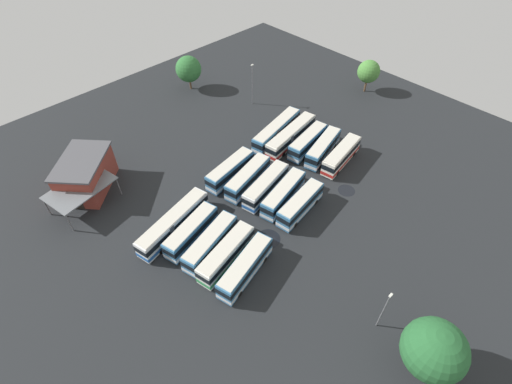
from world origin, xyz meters
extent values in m
plane|color=black|center=(0.00, 0.00, 0.00)|extent=(107.13, 107.13, 0.00)
cube|color=teal|center=(-13.61, -9.73, 1.87)|extent=(11.12, 5.01, 3.15)
cube|color=beige|center=(-13.61, -9.73, 3.52)|extent=(10.65, 4.72, 0.14)
cube|color=black|center=(-13.61, -9.73, 2.38)|extent=(11.18, 5.06, 1.01)
cube|color=silver|center=(-13.61, -9.73, 0.99)|extent=(11.18, 5.06, 0.63)
cube|color=black|center=(-8.34, -8.45, 2.48)|extent=(0.55, 2.03, 1.16)
cylinder|color=black|center=(-10.62, -7.80, 0.50)|extent=(1.04, 0.53, 1.00)
cylinder|color=black|center=(-10.07, -10.07, 0.50)|extent=(1.04, 0.53, 1.00)
cylinder|color=black|center=(-17.15, -9.39, 0.50)|extent=(1.04, 0.53, 1.00)
cylinder|color=black|center=(-16.60, -11.65, 0.50)|extent=(1.04, 0.53, 1.00)
cube|color=silver|center=(-14.04, -6.10, 1.87)|extent=(11.09, 4.69, 3.15)
cube|color=beige|center=(-14.04, -6.10, 3.52)|extent=(10.63, 4.40, 0.14)
cube|color=black|center=(-14.04, -6.10, 2.38)|extent=(11.15, 4.74, 1.01)
cube|color=#2D8C4C|center=(-14.04, -6.10, 0.99)|extent=(11.15, 4.74, 0.63)
cube|color=black|center=(-8.75, -5.00, 2.48)|extent=(0.48, 2.04, 1.16)
cylinder|color=black|center=(-11.00, -4.28, 0.50)|extent=(1.04, 0.50, 1.00)
cylinder|color=black|center=(-10.53, -6.56, 0.50)|extent=(1.04, 0.50, 1.00)
cylinder|color=black|center=(-17.56, -5.65, 0.50)|extent=(1.04, 0.50, 1.00)
cylinder|color=black|center=(-17.08, -7.93, 0.50)|extent=(1.04, 0.50, 1.00)
cube|color=teal|center=(-14.40, -2.93, 1.87)|extent=(11.07, 5.10, 3.15)
cube|color=beige|center=(-14.40, -2.93, 3.52)|extent=(10.60, 4.80, 0.14)
cube|color=black|center=(-14.40, -2.93, 2.38)|extent=(11.13, 5.15, 1.01)
cube|color=silver|center=(-14.40, -2.93, 0.99)|extent=(11.13, 5.15, 0.63)
cube|color=black|center=(-9.17, -1.61, 2.48)|extent=(0.57, 2.03, 1.16)
cylinder|color=black|center=(-11.45, -0.99, 0.50)|extent=(1.04, 0.54, 1.00)
cylinder|color=black|center=(-10.88, -3.24, 0.50)|extent=(1.04, 0.54, 1.00)
cylinder|color=black|center=(-17.93, -2.63, 0.50)|extent=(1.04, 0.54, 1.00)
cylinder|color=black|center=(-17.36, -4.88, 0.50)|extent=(1.04, 0.54, 1.00)
cube|color=teal|center=(-15.14, 0.79, 1.87)|extent=(10.68, 4.89, 3.15)
cube|color=beige|center=(-15.14, 0.79, 3.52)|extent=(10.23, 4.59, 0.14)
cube|color=black|center=(-15.14, 0.79, 2.38)|extent=(10.74, 4.94, 1.01)
cube|color=silver|center=(-15.14, 0.79, 0.99)|extent=(10.74, 4.94, 0.63)
cube|color=black|center=(-10.09, 2.00, 2.48)|extent=(0.54, 2.03, 1.16)
cylinder|color=black|center=(-12.29, 2.67, 0.50)|extent=(1.04, 0.53, 1.00)
cylinder|color=black|center=(-11.74, 0.41, 0.50)|extent=(1.04, 0.53, 1.00)
cylinder|color=black|center=(-18.54, 1.17, 0.50)|extent=(1.04, 0.53, 1.00)
cylinder|color=black|center=(-18.00, -1.09, 0.50)|extent=(1.04, 0.53, 1.00)
cube|color=silver|center=(-16.08, 4.07, 1.87)|extent=(14.31, 5.49, 3.15)
cube|color=beige|center=(-16.08, 4.07, 3.52)|extent=(13.71, 5.17, 0.14)
cube|color=black|center=(-16.08, 4.07, 2.38)|extent=(14.38, 5.54, 1.01)
cube|color=#1E56A8|center=(-16.08, 4.07, 0.99)|extent=(14.38, 5.54, 0.63)
cube|color=black|center=(-9.18, 5.59, 2.48)|extent=(0.50, 2.04, 1.16)
cube|color=#47474C|center=(-17.59, 3.74, 1.87)|extent=(1.43, 2.71, 3.02)
cylinder|color=black|center=(-12.06, 6.15, 0.50)|extent=(1.04, 0.51, 1.00)
cylinder|color=black|center=(-11.56, 3.87, 0.50)|extent=(1.04, 0.51, 1.00)
cylinder|color=black|center=(-20.60, 4.28, 0.50)|extent=(1.04, 0.51, 1.00)
cylinder|color=black|center=(-20.10, 2.00, 0.50)|extent=(1.04, 0.51, 1.00)
cube|color=teal|center=(1.21, -7.15, 1.87)|extent=(10.48, 3.91, 3.15)
cube|color=beige|center=(1.21, -7.15, 3.52)|extent=(10.05, 3.66, 0.14)
cube|color=black|center=(1.21, -7.15, 2.38)|extent=(10.54, 3.96, 1.01)
cube|color=silver|center=(1.21, -7.15, 0.99)|extent=(10.54, 3.96, 0.63)
cube|color=black|center=(6.29, -6.45, 2.48)|extent=(0.34, 2.06, 1.16)
cylinder|color=black|center=(4.19, -5.56, 0.50)|extent=(1.03, 0.43, 1.00)
cylinder|color=black|center=(4.51, -7.87, 0.50)|extent=(1.03, 0.43, 1.00)
cylinder|color=black|center=(-2.09, -6.44, 0.50)|extent=(1.03, 0.43, 1.00)
cylinder|color=black|center=(-1.77, -8.74, 0.50)|extent=(1.03, 0.43, 1.00)
cube|color=teal|center=(0.96, -3.57, 1.87)|extent=(11.01, 4.75, 3.15)
cube|color=beige|center=(0.96, -3.57, 3.52)|extent=(10.54, 4.46, 0.14)
cube|color=black|center=(0.96, -3.57, 2.38)|extent=(11.07, 4.80, 1.01)
cube|color=silver|center=(0.96, -3.57, 0.99)|extent=(11.07, 4.80, 0.63)
cube|color=black|center=(6.21, -2.43, 2.48)|extent=(0.50, 2.04, 1.16)
cylinder|color=black|center=(3.96, -1.73, 0.50)|extent=(1.04, 0.51, 1.00)
cylinder|color=black|center=(4.46, -4.00, 0.50)|extent=(1.04, 0.51, 1.00)
cylinder|color=black|center=(-2.53, -3.14, 0.50)|extent=(1.04, 0.51, 1.00)
cylinder|color=black|center=(-2.03, -5.41, 0.50)|extent=(1.04, 0.51, 1.00)
cube|color=silver|center=(0.24, -0.14, 1.87)|extent=(11.16, 4.71, 3.15)
cube|color=beige|center=(0.24, -0.14, 3.52)|extent=(10.69, 4.42, 0.14)
cube|color=black|center=(0.24, -0.14, 2.38)|extent=(11.22, 4.76, 1.01)
cube|color=#1E56A8|center=(0.24, -0.14, 0.99)|extent=(11.22, 4.76, 0.63)
cube|color=black|center=(5.57, 0.98, 2.48)|extent=(0.48, 2.04, 1.16)
cylinder|color=black|center=(3.30, 1.69, 0.50)|extent=(1.04, 0.50, 1.00)
cylinder|color=black|center=(3.78, -0.58, 0.50)|extent=(1.04, 0.50, 1.00)
cylinder|color=black|center=(-3.30, 0.31, 0.50)|extent=(1.04, 0.50, 1.00)
cylinder|color=black|center=(-2.82, -1.97, 0.50)|extent=(1.04, 0.50, 1.00)
cube|color=teal|center=(-0.57, 3.50, 1.87)|extent=(11.06, 4.83, 3.15)
cube|color=beige|center=(-0.57, 3.50, 3.52)|extent=(10.59, 4.54, 0.14)
cube|color=black|center=(-0.57, 3.50, 2.38)|extent=(11.12, 4.88, 1.01)
cube|color=silver|center=(-0.57, 3.50, 0.99)|extent=(11.12, 4.88, 0.63)
cube|color=black|center=(4.69, 4.68, 2.48)|extent=(0.51, 2.04, 1.16)
cylinder|color=black|center=(2.43, 5.36, 0.50)|extent=(1.04, 0.51, 1.00)
cylinder|color=black|center=(2.94, 3.09, 0.50)|extent=(1.04, 0.51, 1.00)
cylinder|color=black|center=(-4.08, 3.90, 0.50)|extent=(1.04, 0.51, 1.00)
cylinder|color=black|center=(-3.57, 1.63, 0.50)|extent=(1.04, 0.51, 1.00)
cube|color=teal|center=(-1.48, 7.13, 1.87)|extent=(10.89, 4.09, 3.15)
cube|color=beige|center=(-1.48, 7.13, 3.52)|extent=(10.44, 3.82, 0.14)
cube|color=black|center=(-1.48, 7.13, 2.38)|extent=(10.95, 4.13, 1.01)
cube|color=silver|center=(-1.48, 7.13, 0.99)|extent=(10.95, 4.13, 0.63)
cube|color=black|center=(3.78, 7.93, 2.48)|extent=(0.37, 2.06, 1.16)
cylinder|color=black|center=(1.60, 8.78, 0.50)|extent=(1.03, 0.45, 1.00)
cylinder|color=black|center=(1.95, 6.47, 0.50)|extent=(1.03, 0.45, 1.00)
cylinder|color=black|center=(-4.92, 7.79, 0.50)|extent=(1.03, 0.45, 1.00)
cylinder|color=black|center=(-4.57, 5.49, 0.50)|extent=(1.03, 0.45, 1.00)
cube|color=silver|center=(16.15, -4.28, 1.87)|extent=(11.08, 4.28, 3.15)
cube|color=beige|center=(16.15, -4.28, 3.52)|extent=(10.62, 4.01, 0.14)
cube|color=black|center=(16.15, -4.28, 2.38)|extent=(11.14, 4.33, 1.01)
cube|color=red|center=(16.15, -4.28, 0.99)|extent=(11.14, 4.33, 0.63)
cube|color=black|center=(21.49, -3.39, 2.48)|extent=(0.40, 2.06, 1.16)
cylinder|color=black|center=(19.26, -2.58, 0.50)|extent=(1.04, 0.46, 1.00)
cylinder|color=black|center=(19.64, -4.88, 0.50)|extent=(1.04, 0.46, 1.00)
cylinder|color=black|center=(12.65, -3.69, 0.50)|extent=(1.04, 0.46, 1.00)
cylinder|color=black|center=(13.03, -5.98, 0.50)|extent=(1.04, 0.46, 1.00)
cube|color=teal|center=(15.46, -0.48, 1.87)|extent=(11.07, 5.08, 3.15)
cube|color=beige|center=(15.46, -0.48, 3.52)|extent=(10.60, 4.78, 0.14)
cube|color=black|center=(15.46, -0.48, 2.38)|extent=(11.13, 5.13, 1.01)
cube|color=silver|center=(15.46, -0.48, 0.99)|extent=(11.13, 5.13, 0.63)
cube|color=black|center=(20.70, 0.83, 2.48)|extent=(0.56, 2.03, 1.16)
cylinder|color=black|center=(18.42, 1.46, 0.50)|extent=(1.04, 0.53, 1.00)
cylinder|color=black|center=(18.98, -0.80, 0.50)|extent=(1.04, 0.53, 1.00)
cylinder|color=black|center=(11.94, -0.17, 0.50)|extent=(1.04, 0.53, 1.00)
cylinder|color=black|center=(12.50, -2.43, 0.50)|extent=(1.04, 0.53, 1.00)
cube|color=teal|center=(14.84, 2.81, 1.87)|extent=(10.84, 4.20, 3.15)
cube|color=beige|center=(14.84, 2.81, 3.52)|extent=(10.39, 3.93, 0.14)
cube|color=black|center=(14.84, 2.81, 2.38)|extent=(10.90, 4.24, 1.01)
cube|color=silver|center=(14.84, 2.81, 0.99)|extent=(10.90, 4.24, 0.63)
cube|color=black|center=(20.07, 3.66, 2.48)|extent=(0.39, 2.06, 1.16)
cylinder|color=black|center=(17.89, 4.48, 0.50)|extent=(1.04, 0.46, 1.00)
cylinder|color=black|center=(18.27, 2.18, 0.50)|extent=(1.04, 0.46, 1.00)
cylinder|color=black|center=(11.42, 3.43, 0.50)|extent=(1.04, 0.46, 1.00)
cylinder|color=black|center=(11.80, 1.13, 0.50)|extent=(1.04, 0.46, 1.00)
cube|color=silver|center=(13.95, 6.39, 1.87)|extent=(14.31, 4.63, 3.15)
cube|color=beige|center=(13.95, 6.39, 3.52)|extent=(13.73, 4.34, 0.14)
cube|color=black|center=(13.95, 6.39, 2.38)|extent=(14.39, 4.67, 1.01)
cube|color=red|center=(13.95, 6.39, 0.99)|extent=(14.39, 4.67, 0.63)
cube|color=black|center=(20.93, 7.45, 2.48)|extent=(0.37, 2.06, 1.16)
cube|color=#47474C|center=(12.41, 6.16, 1.87)|extent=(1.28, 2.69, 3.02)
cylinder|color=black|center=(18.09, 8.20, 0.50)|extent=(1.03, 0.45, 1.00)
cylinder|color=black|center=(18.44, 5.90, 0.50)|extent=(1.03, 0.45, 1.00)
cylinder|color=black|center=(9.45, 6.88, 0.50)|extent=(1.03, 0.45, 1.00)
cylinder|color=black|center=(9.80, 4.58, 0.50)|extent=(1.03, 0.45, 1.00)
cube|color=teal|center=(13.21, 9.60, 1.87)|extent=(14.32, 5.21, 3.15)
cube|color=beige|center=(13.21, 9.60, 3.52)|extent=(13.72, 4.90, 0.14)
cube|color=black|center=(13.21, 9.60, 2.38)|extent=(14.39, 5.26, 1.01)
cube|color=silver|center=(13.21, 9.60, 0.99)|extent=(14.39, 5.26, 0.63)
cube|color=black|center=(20.14, 10.97, 2.48)|extent=(0.46, 2.05, 1.16)
cube|color=#47474C|center=(11.69, 9.30, 1.87)|extent=(1.38, 2.71, 3.02)
cylinder|color=black|center=(17.27, 11.59, 0.50)|extent=(1.04, 0.49, 1.00)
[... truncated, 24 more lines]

